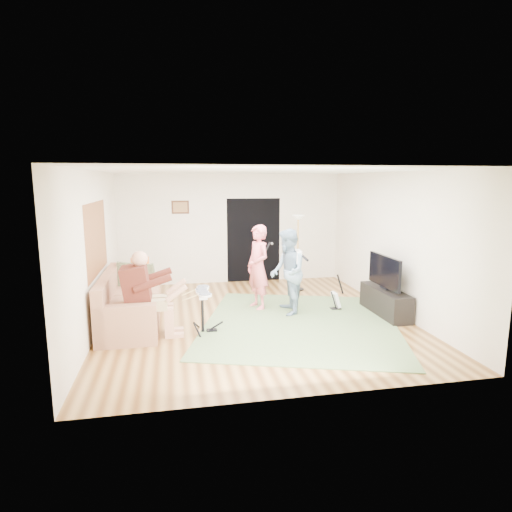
{
  "coord_description": "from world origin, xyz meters",
  "views": [
    {
      "loc": [
        -1.44,
        -7.51,
        2.53
      ],
      "look_at": [
        0.09,
        0.3,
        1.13
      ],
      "focal_mm": 30.0,
      "sensor_mm": 36.0,
      "label": 1
    }
  ],
  "objects_px": {
    "sofa": "(126,308)",
    "tv_cabinet": "(385,302)",
    "guitar_spare": "(336,299)",
    "guitarist": "(288,272)",
    "singer": "(258,267)",
    "television": "(384,271)",
    "torchiere_lamp": "(298,239)",
    "dining_chair": "(143,285)",
    "drum_kit": "(203,314)"
  },
  "relations": [
    {
      "from": "guitarist",
      "to": "torchiere_lamp",
      "type": "xyz_separation_m",
      "value": [
        0.71,
        1.72,
        0.38
      ]
    },
    {
      "from": "singer",
      "to": "sofa",
      "type": "bearing_deg",
      "value": -96.77
    },
    {
      "from": "guitarist",
      "to": "tv_cabinet",
      "type": "xyz_separation_m",
      "value": [
        1.83,
        -0.41,
        -0.57
      ]
    },
    {
      "from": "guitar_spare",
      "to": "torchiere_lamp",
      "type": "relative_size",
      "value": 0.41
    },
    {
      "from": "drum_kit",
      "to": "torchiere_lamp",
      "type": "height_order",
      "value": "torchiere_lamp"
    },
    {
      "from": "drum_kit",
      "to": "television",
      "type": "bearing_deg",
      "value": 5.39
    },
    {
      "from": "sofa",
      "to": "tv_cabinet",
      "type": "bearing_deg",
      "value": -3.87
    },
    {
      "from": "television",
      "to": "torchiere_lamp",
      "type": "bearing_deg",
      "value": 116.69
    },
    {
      "from": "drum_kit",
      "to": "singer",
      "type": "relative_size",
      "value": 0.45
    },
    {
      "from": "dining_chair",
      "to": "drum_kit",
      "type": "bearing_deg",
      "value": -82.53
    },
    {
      "from": "torchiere_lamp",
      "to": "dining_chair",
      "type": "distance_m",
      "value": 3.6
    },
    {
      "from": "torchiere_lamp",
      "to": "singer",
      "type": "bearing_deg",
      "value": -133.51
    },
    {
      "from": "torchiere_lamp",
      "to": "television",
      "type": "distance_m",
      "value": 2.41
    },
    {
      "from": "sofa",
      "to": "dining_chair",
      "type": "bearing_deg",
      "value": 82.81
    },
    {
      "from": "guitarist",
      "to": "dining_chair",
      "type": "relative_size",
      "value": 1.79
    },
    {
      "from": "drum_kit",
      "to": "tv_cabinet",
      "type": "distance_m",
      "value": 3.52
    },
    {
      "from": "sofa",
      "to": "drum_kit",
      "type": "bearing_deg",
      "value": -26.52
    },
    {
      "from": "guitarist",
      "to": "guitar_spare",
      "type": "relative_size",
      "value": 2.3
    },
    {
      "from": "singer",
      "to": "torchiere_lamp",
      "type": "xyz_separation_m",
      "value": [
        1.19,
        1.25,
        0.36
      ]
    },
    {
      "from": "singer",
      "to": "guitarist",
      "type": "xyz_separation_m",
      "value": [
        0.48,
        -0.46,
        -0.02
      ]
    },
    {
      "from": "guitarist",
      "to": "tv_cabinet",
      "type": "bearing_deg",
      "value": 82.13
    },
    {
      "from": "tv_cabinet",
      "to": "dining_chair",
      "type": "bearing_deg",
      "value": 157.6
    },
    {
      "from": "sofa",
      "to": "guitarist",
      "type": "height_order",
      "value": "guitarist"
    },
    {
      "from": "guitar_spare",
      "to": "television",
      "type": "height_order",
      "value": "television"
    },
    {
      "from": "guitar_spare",
      "to": "tv_cabinet",
      "type": "bearing_deg",
      "value": -30.94
    },
    {
      "from": "dining_chair",
      "to": "television",
      "type": "height_order",
      "value": "television"
    },
    {
      "from": "drum_kit",
      "to": "dining_chair",
      "type": "height_order",
      "value": "dining_chair"
    },
    {
      "from": "drum_kit",
      "to": "guitarist",
      "type": "bearing_deg",
      "value": 23.71
    },
    {
      "from": "singer",
      "to": "television",
      "type": "height_order",
      "value": "singer"
    },
    {
      "from": "sofa",
      "to": "guitar_spare",
      "type": "xyz_separation_m",
      "value": [
        4.0,
        0.16,
        -0.1
      ]
    },
    {
      "from": "guitar_spare",
      "to": "tv_cabinet",
      "type": "relative_size",
      "value": 0.51
    },
    {
      "from": "television",
      "to": "singer",
      "type": "bearing_deg",
      "value": 158.89
    },
    {
      "from": "guitar_spare",
      "to": "guitarist",
      "type": "bearing_deg",
      "value": -176.01
    },
    {
      "from": "guitarist",
      "to": "guitar_spare",
      "type": "xyz_separation_m",
      "value": [
        1.03,
        0.07,
        -0.62
      ]
    },
    {
      "from": "dining_chair",
      "to": "tv_cabinet",
      "type": "bearing_deg",
      "value": -41.34
    },
    {
      "from": "guitarist",
      "to": "tv_cabinet",
      "type": "distance_m",
      "value": 1.96
    },
    {
      "from": "torchiere_lamp",
      "to": "dining_chair",
      "type": "height_order",
      "value": "torchiere_lamp"
    },
    {
      "from": "sofa",
      "to": "singer",
      "type": "distance_m",
      "value": 2.61
    },
    {
      "from": "singer",
      "to": "torchiere_lamp",
      "type": "bearing_deg",
      "value": 117.33
    },
    {
      "from": "tv_cabinet",
      "to": "television",
      "type": "distance_m",
      "value": 0.6
    },
    {
      "from": "torchiere_lamp",
      "to": "tv_cabinet",
      "type": "distance_m",
      "value": 2.58
    },
    {
      "from": "sofa",
      "to": "singer",
      "type": "bearing_deg",
      "value": 12.39
    },
    {
      "from": "singer",
      "to": "television",
      "type": "xyz_separation_m",
      "value": [
        2.26,
        -0.87,
        0.01
      ]
    },
    {
      "from": "sofa",
      "to": "tv_cabinet",
      "type": "distance_m",
      "value": 4.81
    },
    {
      "from": "sofa",
      "to": "television",
      "type": "xyz_separation_m",
      "value": [
        4.75,
        -0.32,
        0.54
      ]
    },
    {
      "from": "guitar_spare",
      "to": "tv_cabinet",
      "type": "distance_m",
      "value": 0.94
    },
    {
      "from": "television",
      "to": "sofa",
      "type": "bearing_deg",
      "value": 176.09
    },
    {
      "from": "drum_kit",
      "to": "guitar_spare",
      "type": "xyz_separation_m",
      "value": [
        2.7,
        0.81,
        -0.13
      ]
    },
    {
      "from": "television",
      "to": "dining_chair",
      "type": "bearing_deg",
      "value": 157.38
    },
    {
      "from": "guitar_spare",
      "to": "sofa",
      "type": "bearing_deg",
      "value": -177.77
    }
  ]
}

